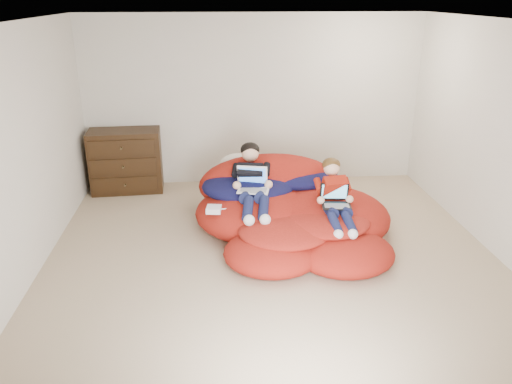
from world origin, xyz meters
name	(u,v)px	position (x,y,z in m)	size (l,w,h in m)	color
room_shell	(272,240)	(0.00, 0.00, 0.22)	(5.10, 5.10, 2.77)	tan
dresser	(126,161)	(-1.90, 2.23, 0.46)	(1.04, 0.60, 0.91)	black
beanbag_pile	(289,212)	(0.28, 0.64, 0.26)	(2.38, 2.32, 0.90)	#AF1E13
cream_pillow	(237,164)	(-0.31, 1.44, 0.62)	(0.47, 0.30, 0.30)	beige
older_boy	(252,178)	(-0.16, 0.78, 0.66)	(0.37, 1.18, 0.66)	black
younger_boy	(335,194)	(0.75, 0.33, 0.61)	(0.32, 0.96, 0.65)	#A51E0E
laptop_white	(253,183)	(-0.16, 0.67, 0.63)	(0.41, 0.39, 0.26)	white
laptop_black	(335,199)	(0.75, 0.28, 0.56)	(0.35, 0.32, 0.24)	black
power_adapter	(214,209)	(-0.63, 0.44, 0.42)	(0.17, 0.17, 0.06)	white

